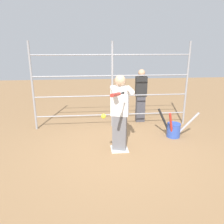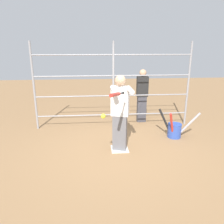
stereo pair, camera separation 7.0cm
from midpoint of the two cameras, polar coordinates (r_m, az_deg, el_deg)
The scene contains 8 objects.
ground_plane at distance 5.27m, azimuth 1.56°, elevation -9.71°, with size 24.00×24.00×0.00m, color #9E754C.
home_plate at distance 5.27m, azimuth 1.56°, elevation -9.62°, with size 0.40×0.40×0.02m.
fence_backstop at distance 6.41m, azimuth -0.24°, elevation 6.85°, with size 4.58×0.06×2.50m.
batter at distance 4.91m, azimuth 1.67°, elevation 0.22°, with size 0.44×0.69×1.76m.
baseball_bat_swinging at distance 3.89m, azimuth 0.75°, elevation 4.63°, with size 0.36×0.76×0.16m.
softball_in_flight at distance 4.20m, azimuth -2.69°, elevation -1.10°, with size 0.10×0.10×0.10m.
bat_bucket at distance 6.09m, azimuth 15.49°, elevation -4.33°, with size 1.00×0.53×0.77m.
bystander_behind_fence at distance 6.99m, azimuth 7.25°, elevation 4.43°, with size 0.35×0.22×1.69m.
Camera 1 is at (0.67, 4.68, 2.34)m, focal length 35.00 mm.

